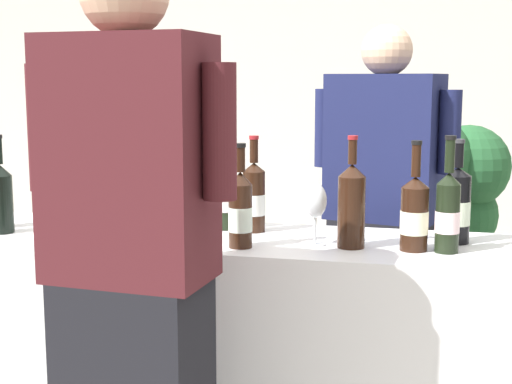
% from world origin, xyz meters
% --- Properties ---
extents(wall_back, '(8.00, 0.10, 2.80)m').
position_xyz_m(wall_back, '(0.00, 2.60, 1.40)').
color(wall_back, beige).
rests_on(wall_back, ground_plane).
extents(counter, '(2.35, 0.51, 0.92)m').
position_xyz_m(counter, '(0.00, 0.00, 0.46)').
color(counter, white).
rests_on(counter, ground_plane).
extents(wine_bottle_0, '(0.08, 0.08, 0.32)m').
position_xyz_m(wine_bottle_0, '(-0.06, 0.10, 1.03)').
color(wine_bottle_0, black).
rests_on(wine_bottle_0, counter).
extents(wine_bottle_1, '(0.08, 0.08, 0.34)m').
position_xyz_m(wine_bottle_1, '(-0.17, 0.12, 1.04)').
color(wine_bottle_1, black).
rests_on(wine_bottle_1, counter).
extents(wine_bottle_2, '(0.07, 0.07, 0.32)m').
position_xyz_m(wine_bottle_2, '(-0.05, -0.14, 1.03)').
color(wine_bottle_2, black).
rests_on(wine_bottle_2, counter).
extents(wine_bottle_4, '(0.08, 0.08, 0.33)m').
position_xyz_m(wine_bottle_4, '(0.47, -0.06, 1.03)').
color(wine_bottle_4, black).
rests_on(wine_bottle_4, counter).
extents(wine_bottle_5, '(0.08, 0.08, 0.34)m').
position_xyz_m(wine_bottle_5, '(0.28, -0.07, 1.05)').
color(wine_bottle_5, black).
rests_on(wine_bottle_5, counter).
extents(wine_bottle_6, '(0.07, 0.07, 0.35)m').
position_xyz_m(wine_bottle_6, '(0.56, -0.06, 1.04)').
color(wine_bottle_6, black).
rests_on(wine_bottle_6, counter).
extents(wine_bottle_7, '(0.08, 0.08, 0.33)m').
position_xyz_m(wine_bottle_7, '(0.60, 0.07, 1.04)').
color(wine_bottle_7, black).
rests_on(wine_bottle_7, counter).
extents(wine_bottle_9, '(0.08, 0.08, 0.33)m').
position_xyz_m(wine_bottle_9, '(-0.87, -0.11, 1.04)').
color(wine_bottle_9, black).
rests_on(wine_bottle_9, counter).
extents(wine_glass, '(0.07, 0.07, 0.19)m').
position_xyz_m(wine_glass, '(0.17, -0.06, 1.05)').
color(wine_glass, silver).
rests_on(wine_glass, counter).
extents(ice_bucket, '(0.19, 0.19, 0.19)m').
position_xyz_m(ice_bucket, '(-0.53, 0.10, 1.01)').
color(ice_bucket, silver).
rests_on(ice_bucket, counter).
extents(person_server, '(0.56, 0.33, 1.63)m').
position_xyz_m(person_server, '(0.34, 0.58, 0.79)').
color(person_server, black).
rests_on(person_server, ground_plane).
extents(person_guest, '(0.55, 0.27, 1.73)m').
position_xyz_m(person_guest, '(-0.20, -0.61, 0.85)').
color(person_guest, black).
rests_on(person_guest, ground_plane).
extents(potted_shrub, '(0.58, 0.54, 1.27)m').
position_xyz_m(potted_shrub, '(0.58, 1.21, 0.77)').
color(potted_shrub, brown).
rests_on(potted_shrub, ground_plane).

